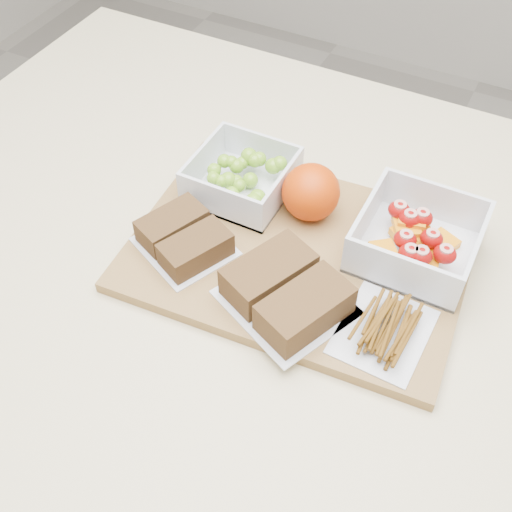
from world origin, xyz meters
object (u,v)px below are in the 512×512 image
Objects in this scene: fruit_container at (416,240)px; pretzel_bag at (385,326)px; orange at (311,192)px; sandwich_bag_left at (184,238)px; cutting_board at (298,254)px; grape_container at (244,177)px; sandwich_bag_center at (287,292)px.

fruit_container reaches higher than pretzel_bag.
fruit_container is 0.15m from orange.
cutting_board is at bearing 24.93° from sandwich_bag_left.
cutting_board is at bearing 153.00° from pretzel_bag.
pretzel_bag is (0.26, -0.14, -0.01)m from grape_container.
sandwich_bag_center is (0.02, -0.08, 0.03)m from cutting_board.
sandwich_bag_center is at bearing -76.19° from orange.
sandwich_bag_left is 0.27m from pretzel_bag.
fruit_container is at bearing 21.19° from cutting_board.
grape_container is 0.88× the size of fruit_container.
pretzel_bag is (0.14, -0.07, 0.02)m from cutting_board.
sandwich_bag_left is 0.16m from sandwich_bag_center.
pretzel_bag is at bearing -41.92° from orange.
grape_container is 0.71× the size of sandwich_bag_center.
orange is 0.18m from sandwich_bag_left.
sandwich_bag_left is at bearing 177.94° from pretzel_bag.
orange is (0.10, -0.00, 0.02)m from grape_container.
grape_container is 0.25m from fruit_container.
sandwich_bag_left is (-0.12, -0.13, -0.02)m from orange.
grape_container reaches higher than sandwich_bag_center.
sandwich_bag_center reaches higher than pretzel_bag.
fruit_container is 0.29m from sandwich_bag_left.
pretzel_bag reaches higher than cutting_board.
fruit_container is 0.80× the size of sandwich_bag_center.
cutting_board is 0.15m from fruit_container.
sandwich_bag_left is at bearing -97.35° from grape_container.
sandwich_bag_center is (-0.11, -0.15, -0.00)m from fruit_container.
grape_container reaches higher than pretzel_bag.
sandwich_bag_left reaches higher than pretzel_bag.
sandwich_bag_left is at bearing -132.10° from orange.
orange is 0.43× the size of sandwich_bag_center.
sandwich_bag_left is 1.19× the size of pretzel_bag.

